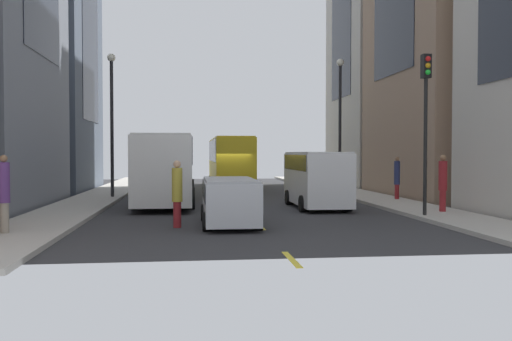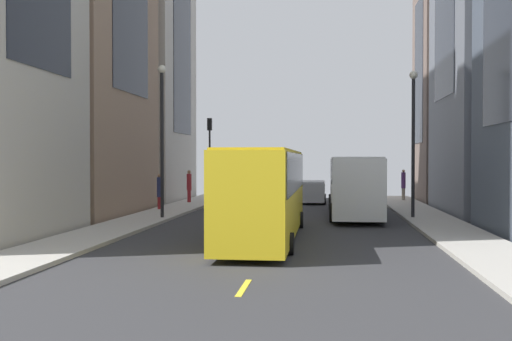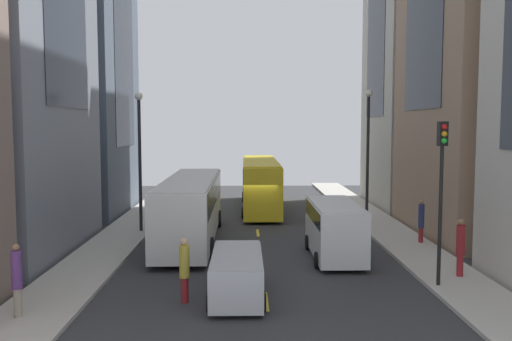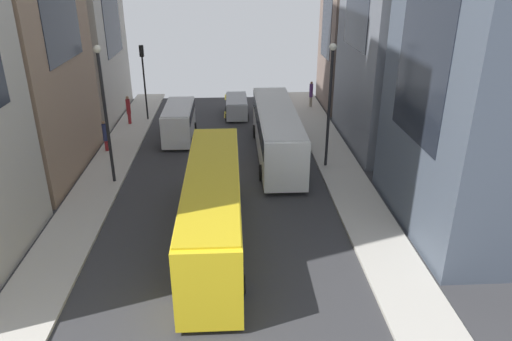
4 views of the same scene
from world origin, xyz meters
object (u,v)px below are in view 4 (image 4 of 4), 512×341
(car_silver_0, at_px, (237,105))
(pedestrian_crossing_mid, at_px, (105,135))
(pedestrian_waiting_curb, at_px, (257,101))
(traffic_light_near_corner, at_px, (143,69))
(city_bus_white, at_px, (277,129))
(streetcar_yellow, at_px, (213,201))
(pedestrian_walking_far, at_px, (128,109))
(delivery_van_white, at_px, (179,120))
(pedestrian_crossing_near, at_px, (311,93))

(car_silver_0, distance_m, pedestrian_crossing_mid, 12.45)
(pedestrian_waiting_curb, xyz_separation_m, traffic_light_near_corner, (9.36, 1.34, 3.17))
(city_bus_white, xyz_separation_m, car_silver_0, (2.57, -9.61, -1.05))
(streetcar_yellow, xyz_separation_m, pedestrian_crossing_mid, (7.88, -11.99, -0.81))
(pedestrian_walking_far, bearing_deg, car_silver_0, 119.66)
(pedestrian_crossing_mid, height_order, pedestrian_walking_far, pedestrian_walking_far)
(delivery_van_white, height_order, car_silver_0, delivery_van_white)
(pedestrian_walking_far, xyz_separation_m, pedestrian_waiting_curb, (-10.64, -2.54, -0.17))
(city_bus_white, height_order, pedestrian_waiting_curb, city_bus_white)
(pedestrian_crossing_mid, bearing_deg, car_silver_0, 63.19)
(car_silver_0, distance_m, pedestrian_waiting_curb, 1.87)
(pedestrian_crossing_mid, relative_size, pedestrian_walking_far, 0.95)
(city_bus_white, relative_size, streetcar_yellow, 0.98)
(traffic_light_near_corner, bearing_deg, pedestrian_crossing_near, -168.08)
(car_silver_0, distance_m, pedestrian_walking_far, 9.10)
(car_silver_0, height_order, traffic_light_near_corner, traffic_light_near_corner)
(pedestrian_waiting_curb, bearing_deg, pedestrian_walking_far, -131.88)
(car_silver_0, bearing_deg, streetcar_yellow, 86.03)
(city_bus_white, relative_size, pedestrian_waiting_curb, 5.52)
(pedestrian_crossing_mid, xyz_separation_m, pedestrian_walking_far, (-0.45, -6.15, 0.07))
(city_bus_white, distance_m, delivery_van_white, 8.02)
(streetcar_yellow, distance_m, pedestrian_crossing_near, 23.85)
(city_bus_white, bearing_deg, pedestrian_crossing_near, -110.06)
(pedestrian_walking_far, bearing_deg, pedestrian_crossing_mid, 11.88)
(car_silver_0, xyz_separation_m, pedestrian_walking_far, (8.84, 2.14, 0.43))
(streetcar_yellow, relative_size, traffic_light_near_corner, 2.10)
(pedestrian_crossing_near, height_order, pedestrian_waiting_curb, pedestrian_crossing_near)
(city_bus_white, relative_size, pedestrian_walking_far, 5.45)
(pedestrian_waiting_curb, relative_size, traffic_light_near_corner, 0.37)
(city_bus_white, xyz_separation_m, traffic_light_near_corner, (10.13, -8.67, 2.38))
(delivery_van_white, height_order, traffic_light_near_corner, traffic_light_near_corner)
(traffic_light_near_corner, bearing_deg, car_silver_0, -172.89)
(pedestrian_crossing_mid, height_order, traffic_light_near_corner, traffic_light_near_corner)
(pedestrian_walking_far, bearing_deg, city_bus_white, 72.83)
(pedestrian_crossing_near, bearing_deg, pedestrian_crossing_mid, -132.36)
(pedestrian_waiting_curb, bearing_deg, pedestrian_crossing_near, 53.33)
(pedestrian_crossing_mid, bearing_deg, pedestrian_waiting_curb, 59.50)
(streetcar_yellow, xyz_separation_m, pedestrian_waiting_curb, (-3.21, -20.67, -0.91))
(delivery_van_white, distance_m, pedestrian_waiting_curb, 8.71)
(streetcar_yellow, xyz_separation_m, pedestrian_crossing_near, (-8.25, -22.37, -0.73))
(pedestrian_waiting_curb, bearing_deg, city_bus_white, -50.93)
(pedestrian_walking_far, distance_m, traffic_light_near_corner, 3.48)
(delivery_van_white, height_order, pedestrian_crossing_near, delivery_van_white)
(car_silver_0, xyz_separation_m, pedestrian_crossing_near, (-6.84, -2.10, 0.43))
(pedestrian_crossing_near, relative_size, pedestrian_walking_far, 1.01)
(pedestrian_crossing_near, height_order, pedestrian_walking_far, pedestrian_crossing_near)
(car_silver_0, relative_size, pedestrian_walking_far, 1.95)
(pedestrian_crossing_near, bearing_deg, city_bus_white, -95.19)
(car_silver_0, xyz_separation_m, pedestrian_waiting_curb, (-1.81, -0.40, 0.26))
(streetcar_yellow, height_order, delivery_van_white, streetcar_yellow)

